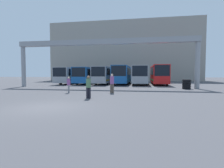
# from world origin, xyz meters

# --- Properties ---
(ground_plane) EXTENTS (200.00, 200.00, 0.00)m
(ground_plane) POSITION_xyz_m (0.00, 0.00, 0.00)
(ground_plane) COLOR #47474C
(building_backdrop) EXTENTS (41.82, 12.00, 16.45)m
(building_backdrop) POSITION_xyz_m (0.00, 44.22, 8.23)
(building_backdrop) COLOR gray
(building_backdrop) RESTS_ON ground
(overhead_gantry) EXTENTS (24.73, 0.80, 6.56)m
(overhead_gantry) POSITION_xyz_m (0.00, 14.51, 5.44)
(overhead_gantry) COLOR gray
(overhead_gantry) RESTS_ON ground
(bus_slot_0) EXTENTS (2.58, 12.20, 3.05)m
(bus_slot_0) POSITION_xyz_m (-8.21, 24.23, 1.76)
(bus_slot_0) COLOR #999EA5
(bus_slot_0) RESTS_ON ground
(bus_slot_1) EXTENTS (2.60, 10.37, 3.04)m
(bus_slot_1) POSITION_xyz_m (-4.93, 23.31, 1.75)
(bus_slot_1) COLOR #1959A5
(bus_slot_1) RESTS_ON ground
(bus_slot_2) EXTENTS (2.50, 12.29, 3.14)m
(bus_slot_2) POSITION_xyz_m (-1.64, 24.27, 1.81)
(bus_slot_2) COLOR #999EA5
(bus_slot_2) RESTS_ON ground
(bus_slot_3) EXTENTS (2.60, 11.09, 3.30)m
(bus_slot_3) POSITION_xyz_m (1.64, 23.67, 1.90)
(bus_slot_3) COLOR #1959A5
(bus_slot_3) RESTS_ON ground
(bus_slot_4) EXTENTS (2.58, 10.11, 3.25)m
(bus_slot_4) POSITION_xyz_m (4.93, 23.18, 1.87)
(bus_slot_4) COLOR #999EA5
(bus_slot_4) RESTS_ON ground
(bus_slot_5) EXTENTS (2.47, 10.63, 3.33)m
(bus_slot_5) POSITION_xyz_m (8.21, 23.44, 1.92)
(bus_slot_5) COLOR red
(bus_slot_5) RESTS_ON ground
(pedestrian_mid_left) EXTENTS (0.33, 0.33, 1.59)m
(pedestrian_mid_left) POSITION_xyz_m (-1.86, 7.32, 0.84)
(pedestrian_mid_left) COLOR gray
(pedestrian_mid_left) RESTS_ON ground
(pedestrian_near_right) EXTENTS (0.39, 0.39, 1.87)m
(pedestrian_near_right) POSITION_xyz_m (2.38, 7.82, 0.99)
(pedestrian_near_right) COLOR brown
(pedestrian_near_right) RESTS_ON ground
(pedestrian_far_center) EXTENTS (0.36, 0.36, 1.72)m
(pedestrian_far_center) POSITION_xyz_m (1.24, 3.86, 0.91)
(pedestrian_far_center) COLOR black
(pedestrian_far_center) RESTS_ON ground
(tire_stack) EXTENTS (1.04, 1.04, 1.20)m
(tire_stack) POSITION_xyz_m (10.67, 13.83, 0.60)
(tire_stack) COLOR black
(tire_stack) RESTS_ON ground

